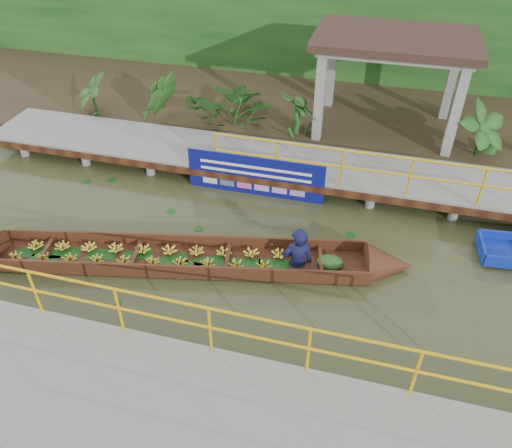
# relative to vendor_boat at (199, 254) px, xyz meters

# --- Properties ---
(ground) EXTENTS (80.00, 80.00, 0.00)m
(ground) POSITION_rel_vendor_boat_xyz_m (0.41, 0.43, -0.28)
(ground) COLOR #2E351A
(ground) RESTS_ON ground
(land_strip) EXTENTS (30.00, 8.00, 0.45)m
(land_strip) POSITION_rel_vendor_boat_xyz_m (0.41, 7.93, -0.05)
(land_strip) COLOR #302718
(land_strip) RESTS_ON ground
(far_dock) EXTENTS (16.00, 2.06, 1.66)m
(far_dock) POSITION_rel_vendor_boat_xyz_m (0.43, 3.86, 0.20)
(far_dock) COLOR gray
(far_dock) RESTS_ON ground
(near_dock) EXTENTS (18.00, 2.40, 1.73)m
(near_dock) POSITION_rel_vendor_boat_xyz_m (1.41, -3.77, 0.03)
(near_dock) COLOR gray
(near_dock) RESTS_ON ground
(pavilion) EXTENTS (4.40, 3.00, 3.00)m
(pavilion) POSITION_rel_vendor_boat_xyz_m (3.41, 6.73, 2.54)
(pavilion) COLOR gray
(pavilion) RESTS_ON ground
(foliage_backdrop) EXTENTS (30.00, 0.80, 4.00)m
(foliage_backdrop) POSITION_rel_vendor_boat_xyz_m (0.41, 10.43, 1.72)
(foliage_backdrop) COLOR #123912
(foliage_backdrop) RESTS_ON ground
(vendor_boat) EXTENTS (9.94, 3.01, 2.31)m
(vendor_boat) POSITION_rel_vendor_boat_xyz_m (0.00, 0.00, 0.00)
(vendor_boat) COLOR #331B0E
(vendor_boat) RESTS_ON ground
(blue_banner) EXTENTS (3.57, 0.04, 1.12)m
(blue_banner) POSITION_rel_vendor_boat_xyz_m (0.47, 2.91, 0.28)
(blue_banner) COLOR navy
(blue_banner) RESTS_ON ground
(tropical_plants) EXTENTS (14.16, 1.16, 1.45)m
(tropical_plants) POSITION_rel_vendor_boat_xyz_m (0.79, 5.73, 0.90)
(tropical_plants) COLOR #123912
(tropical_plants) RESTS_ON ground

